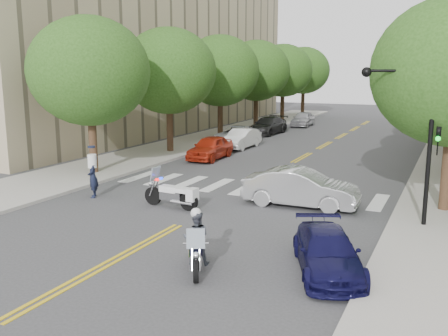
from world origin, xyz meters
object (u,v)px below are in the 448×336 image
Objects in this scene: motorcycle_police at (196,242)px; convertible at (301,188)px; sedan_blue at (328,252)px; motorcycle_parked at (175,195)px; officer_standing at (93,177)px.

motorcycle_police is 7.86m from convertible.
sedan_blue is (2.70, -6.43, -0.20)m from convertible.
motorcycle_parked is 0.54× the size of convertible.
motorcycle_police is 6.57m from motorcycle_parked.
convertible is at bearing 68.44° from officer_standing.
motorcycle_police is at bearing -140.05° from motorcycle_parked.
motorcycle_police reaches higher than sedan_blue.
officer_standing is 9.19m from convertible.
officer_standing reaches higher than sedan_blue.
motorcycle_police is 0.52× the size of sedan_blue.
convertible is (0.74, 7.83, -0.03)m from motorcycle_police.
sedan_blue is at bearing 33.86° from officer_standing.
motorcycle_parked is 0.63× the size of sedan_blue.
sedan_blue is (11.54, -3.93, -0.35)m from officer_standing.
motorcycle_parked is (-3.85, 5.31, -0.24)m from motorcycle_police.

